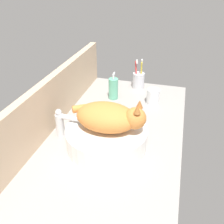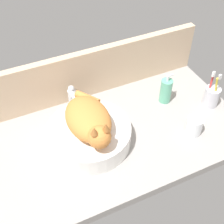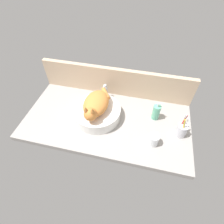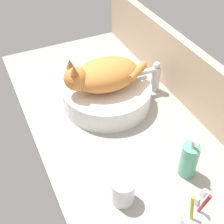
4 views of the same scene
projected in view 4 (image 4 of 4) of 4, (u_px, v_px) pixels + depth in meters
The scene contains 7 objects.
ground_plane at pixel (114, 118), 121.07cm from camera, with size 120.99×62.25×4.00cm, color #9E9993.
backsplash_panel at pixel (182, 70), 121.00cm from camera, with size 120.99×3.60×24.10cm, color #CCAD8C.
sink_basin at pixel (107, 95), 122.23cm from camera, with size 34.50×34.50×8.34cm, color white.
cat at pixel (103, 75), 115.13cm from camera, with size 17.47×32.30×14.00cm.
faucet at pixel (153, 76), 126.26cm from camera, with size 3.60×11.83×13.60cm.
soap_dispenser at pixel (189, 160), 95.27cm from camera, with size 5.43×5.43×15.39cm.
water_glass at pixel (123, 192), 89.68cm from camera, with size 6.95×6.95×8.37cm.
Camera 4 is at (79.69, -38.36, 80.71)cm, focal length 50.00 mm.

